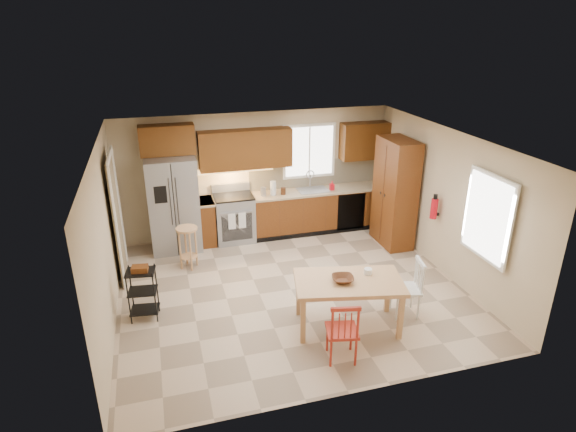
# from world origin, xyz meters

# --- Properties ---
(floor) EXTENTS (5.50, 5.50, 0.00)m
(floor) POSITION_xyz_m (0.00, 0.00, 0.00)
(floor) COLOR tan
(floor) RESTS_ON ground
(ceiling) EXTENTS (5.50, 5.00, 0.02)m
(ceiling) POSITION_xyz_m (0.00, 0.00, 2.50)
(ceiling) COLOR silver
(ceiling) RESTS_ON ground
(wall_back) EXTENTS (5.50, 0.02, 2.50)m
(wall_back) POSITION_xyz_m (0.00, 2.50, 1.25)
(wall_back) COLOR #CCB793
(wall_back) RESTS_ON ground
(wall_front) EXTENTS (5.50, 0.02, 2.50)m
(wall_front) POSITION_xyz_m (0.00, -2.50, 1.25)
(wall_front) COLOR #CCB793
(wall_front) RESTS_ON ground
(wall_left) EXTENTS (0.02, 5.00, 2.50)m
(wall_left) POSITION_xyz_m (-2.75, 0.00, 1.25)
(wall_left) COLOR #CCB793
(wall_left) RESTS_ON ground
(wall_right) EXTENTS (0.02, 5.00, 2.50)m
(wall_right) POSITION_xyz_m (2.75, 0.00, 1.25)
(wall_right) COLOR #CCB793
(wall_right) RESTS_ON ground
(refrigerator) EXTENTS (0.92, 0.75, 1.82)m
(refrigerator) POSITION_xyz_m (-1.70, 2.12, 0.91)
(refrigerator) COLOR gray
(refrigerator) RESTS_ON floor
(range_stove) EXTENTS (0.76, 0.63, 0.92)m
(range_stove) POSITION_xyz_m (-0.55, 2.19, 0.46)
(range_stove) COLOR gray
(range_stove) RESTS_ON floor
(base_cabinet_narrow) EXTENTS (0.30, 0.60, 0.90)m
(base_cabinet_narrow) POSITION_xyz_m (-1.10, 2.20, 0.45)
(base_cabinet_narrow) COLOR #653212
(base_cabinet_narrow) RESTS_ON floor
(base_cabinet_run) EXTENTS (2.92, 0.60, 0.90)m
(base_cabinet_run) POSITION_xyz_m (1.29, 2.20, 0.45)
(base_cabinet_run) COLOR #653212
(base_cabinet_run) RESTS_ON floor
(dishwasher) EXTENTS (0.60, 0.02, 0.78)m
(dishwasher) POSITION_xyz_m (1.85, 1.91, 0.45)
(dishwasher) COLOR black
(dishwasher) RESTS_ON floor
(backsplash) EXTENTS (2.92, 0.03, 0.55)m
(backsplash) POSITION_xyz_m (1.29, 2.48, 1.18)
(backsplash) COLOR beige
(backsplash) RESTS_ON wall_back
(upper_over_fridge) EXTENTS (1.00, 0.35, 0.55)m
(upper_over_fridge) POSITION_xyz_m (-1.70, 2.33, 2.10)
(upper_over_fridge) COLOR #5D300F
(upper_over_fridge) RESTS_ON wall_back
(upper_left_block) EXTENTS (1.80, 0.35, 0.75)m
(upper_left_block) POSITION_xyz_m (-0.25, 2.33, 1.83)
(upper_left_block) COLOR #5D300F
(upper_left_block) RESTS_ON wall_back
(upper_right_block) EXTENTS (1.00, 0.35, 0.75)m
(upper_right_block) POSITION_xyz_m (2.25, 2.33, 1.83)
(upper_right_block) COLOR #5D300F
(upper_right_block) RESTS_ON wall_back
(window_back) EXTENTS (1.12, 0.04, 1.12)m
(window_back) POSITION_xyz_m (1.10, 2.48, 1.65)
(window_back) COLOR white
(window_back) RESTS_ON wall_back
(sink) EXTENTS (0.62, 0.46, 0.16)m
(sink) POSITION_xyz_m (1.10, 2.20, 0.86)
(sink) COLOR gray
(sink) RESTS_ON base_cabinet_run
(undercab_glow) EXTENTS (1.60, 0.30, 0.01)m
(undercab_glow) POSITION_xyz_m (-0.55, 2.30, 1.43)
(undercab_glow) COLOR #FFBF66
(undercab_glow) RESTS_ON wall_back
(soap_bottle) EXTENTS (0.09, 0.09, 0.19)m
(soap_bottle) POSITION_xyz_m (1.48, 2.10, 1.00)
(soap_bottle) COLOR red
(soap_bottle) RESTS_ON base_cabinet_run
(paper_towel) EXTENTS (0.12, 0.12, 0.28)m
(paper_towel) POSITION_xyz_m (0.25, 2.15, 1.04)
(paper_towel) COLOR silver
(paper_towel) RESTS_ON base_cabinet_run
(canister_steel) EXTENTS (0.11, 0.11, 0.18)m
(canister_steel) POSITION_xyz_m (0.05, 2.15, 0.99)
(canister_steel) COLOR gray
(canister_steel) RESTS_ON base_cabinet_run
(canister_wood) EXTENTS (0.10, 0.10, 0.14)m
(canister_wood) POSITION_xyz_m (0.45, 2.12, 0.97)
(canister_wood) COLOR #4C2814
(canister_wood) RESTS_ON base_cabinet_run
(pantry) EXTENTS (0.50, 0.95, 2.10)m
(pantry) POSITION_xyz_m (2.43, 1.20, 1.05)
(pantry) COLOR #653212
(pantry) RESTS_ON floor
(fire_extinguisher) EXTENTS (0.12, 0.12, 0.36)m
(fire_extinguisher) POSITION_xyz_m (2.63, 0.15, 1.10)
(fire_extinguisher) COLOR red
(fire_extinguisher) RESTS_ON wall_right
(window_right) EXTENTS (0.04, 1.02, 1.32)m
(window_right) POSITION_xyz_m (2.68, -1.15, 1.45)
(window_right) COLOR white
(window_right) RESTS_ON wall_right
(doorway) EXTENTS (0.04, 0.95, 2.10)m
(doorway) POSITION_xyz_m (-2.67, 1.30, 1.05)
(doorway) COLOR #8C7A59
(doorway) RESTS_ON wall_left
(dining_table) EXTENTS (1.66, 1.15, 0.74)m
(dining_table) POSITION_xyz_m (0.50, -1.20, 0.37)
(dining_table) COLOR tan
(dining_table) RESTS_ON floor
(chair_red) EXTENTS (0.49, 0.49, 0.89)m
(chair_red) POSITION_xyz_m (0.15, -1.85, 0.44)
(chair_red) COLOR maroon
(chair_red) RESTS_ON floor
(chair_white) EXTENTS (0.49, 0.49, 0.89)m
(chair_white) POSITION_xyz_m (1.45, -1.15, 0.44)
(chair_white) COLOR silver
(chair_white) RESTS_ON floor
(table_bowl) EXTENTS (0.36, 0.36, 0.08)m
(table_bowl) POSITION_xyz_m (0.40, -1.20, 0.75)
(table_bowl) COLOR #4C2814
(table_bowl) RESTS_ON dining_table
(table_jar) EXTENTS (0.13, 0.13, 0.12)m
(table_jar) POSITION_xyz_m (0.83, -1.10, 0.77)
(table_jar) COLOR silver
(table_jar) RESTS_ON dining_table
(bar_stool) EXTENTS (0.38, 0.38, 0.78)m
(bar_stool) POSITION_xyz_m (-1.55, 1.24, 0.39)
(bar_stool) COLOR tan
(bar_stool) RESTS_ON floor
(utility_cart) EXTENTS (0.45, 0.37, 0.82)m
(utility_cart) POSITION_xyz_m (-2.32, -0.18, 0.41)
(utility_cart) COLOR black
(utility_cart) RESTS_ON floor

